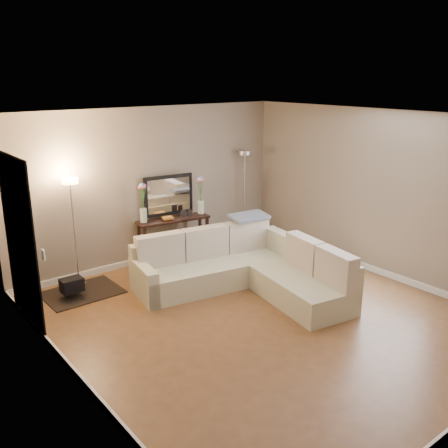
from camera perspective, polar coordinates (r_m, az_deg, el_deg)
floor at (r=6.76m, az=4.27°, el=-10.56°), size 5.00×5.50×0.01m
ceiling at (r=6.03m, az=4.81°, el=12.05°), size 5.00×5.50×0.01m
wall_back at (r=8.44m, az=-8.28°, el=4.33°), size 5.00×0.02×2.60m
wall_left at (r=5.01m, az=-17.22°, el=-5.04°), size 0.02×5.50×2.60m
wall_right at (r=8.14m, az=17.68°, el=3.23°), size 0.02×5.50×2.60m
baseboard_back at (r=8.77m, az=-7.86°, el=-3.69°), size 5.00×0.03×0.10m
baseboard_left at (r=5.59m, az=-15.82°, el=-16.97°), size 0.03×5.50×0.10m
baseboard_right at (r=8.48m, az=16.84°, el=-5.02°), size 0.03×5.50×0.10m
doorway at (r=6.62m, az=-22.26°, el=-2.07°), size 0.02×1.20×2.20m
switch_plate at (r=5.81m, az=-19.95°, el=-3.32°), size 0.02×0.08×0.12m
sectional_sofa at (r=7.46m, az=2.31°, el=-5.10°), size 2.53×2.70×0.85m
throw_blanket at (r=7.97m, az=2.88°, el=0.89°), size 0.65×0.43×0.08m
console_table at (r=8.49m, az=-6.23°, el=-1.60°), size 1.28×0.50×0.76m
leaning_mirror at (r=8.47m, az=-6.35°, el=3.28°), size 0.88×0.16×0.69m
table_decor at (r=8.38m, az=-5.75°, el=0.88°), size 0.53×0.16×0.12m
flower_vase_left at (r=8.15m, az=-9.24°, el=2.08°), size 0.15×0.13×0.65m
flower_vase_right at (r=8.57m, az=-2.68°, el=3.01°), size 0.15×0.13×0.65m
floor_lamp_lit at (r=7.63m, az=-16.92°, el=1.43°), size 0.24×0.24×1.66m
floor_lamp_unlit at (r=9.35m, az=2.35°, el=5.30°), size 0.27×0.27×1.75m
charcoal_rug at (r=7.71m, az=-15.91°, el=-7.53°), size 1.09×0.82×0.01m
black_bag at (r=7.51m, az=-17.00°, el=-6.67°), size 0.31×0.22×0.20m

